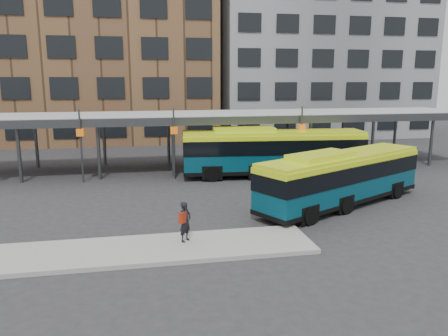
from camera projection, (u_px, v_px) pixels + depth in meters
ground at (254, 220)px, 21.01m from camera, size 120.00×120.00×0.00m
boarding_island at (138, 250)px, 17.08m from camera, size 14.00×3.00×0.18m
canopy at (210, 117)px, 32.59m from camera, size 40.00×6.53×4.80m
building_brick at (92, 39)px, 47.72m from camera, size 26.00×14.00×22.00m
building_grey at (315, 51)px, 52.76m from camera, size 24.00×14.00×20.00m
bus_front at (342, 177)px, 23.17m from camera, size 10.85×7.19×3.04m
bus_rear at (272, 151)px, 30.23m from camera, size 12.67×3.70×3.44m
pedestrian at (185, 221)px, 17.65m from camera, size 0.70×0.71×1.66m
bike_rack at (369, 158)px, 34.79m from camera, size 5.78×1.42×1.05m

